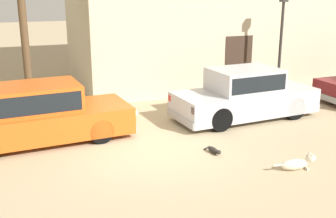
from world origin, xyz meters
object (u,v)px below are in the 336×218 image
stray_cat (214,150)px  street_lamp (282,32)px  parked_sedan_second (245,94)px  stray_dog_spotted (298,163)px  parked_sedan_nearest (39,114)px

stray_cat → street_lamp: 6.44m
parked_sedan_second → stray_cat: (-2.11, -2.23, -0.66)m
parked_sedan_second → stray_dog_spotted: size_ratio=4.31×
parked_sedan_nearest → stray_cat: 4.48m
stray_cat → street_lamp: size_ratio=0.18×
parked_sedan_nearest → stray_dog_spotted: parked_sedan_nearest is taller
parked_sedan_nearest → street_lamp: 8.62m
stray_dog_spotted → street_lamp: street_lamp is taller
parked_sedan_nearest → parked_sedan_second: size_ratio=1.05×
parked_sedan_nearest → street_lamp: size_ratio=1.33×
stray_cat → stray_dog_spotted: bearing=32.0°
parked_sedan_second → stray_dog_spotted: 3.83m
parked_sedan_nearest → stray_cat: parked_sedan_nearest is taller
parked_sedan_second → parked_sedan_nearest: bearing=175.1°
parked_sedan_nearest → street_lamp: bearing=7.3°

